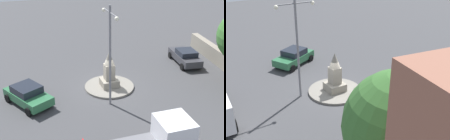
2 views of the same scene
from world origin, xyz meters
The scene contains 7 objects.
ground_plane centered at (0.00, 0.00, 0.00)m, with size 80.00×80.00×0.00m, color #424244.
traffic_island centered at (0.00, 0.00, 0.08)m, with size 4.04×4.04×0.16m, color gray.
monument centered at (0.00, 0.00, 1.39)m, with size 1.36×1.36×3.01m.
streetlamp centered at (2.50, -0.78, 4.43)m, with size 2.84×0.28×7.36m.
car_dark_grey_approaching centered at (-2.34, 8.61, 0.74)m, with size 4.49×2.47×1.44m.
car_green_far_side centered at (0.49, -6.49, 0.77)m, with size 4.36×3.48×1.48m.
truck_white_waiting centered at (8.63, -0.25, 1.02)m, with size 2.46×6.05×2.18m.
Camera 1 is at (20.20, -6.85, 11.30)m, focal length 46.78 mm.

